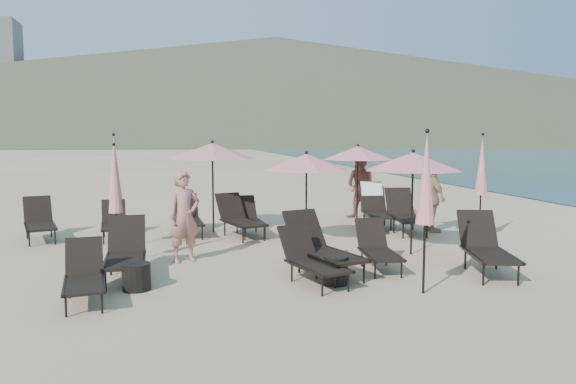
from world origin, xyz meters
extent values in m
plane|color=#D6BA8C|center=(0.00, 0.00, 0.00)|extent=(800.00, 800.00, 0.00)
cone|color=brown|center=(60.00, 300.00, 27.50)|extent=(690.00, 690.00, 55.00)
cone|color=brown|center=(190.00, 330.00, 16.00)|extent=(280.00, 280.00, 32.00)
cube|color=beige|center=(-45.00, 310.00, 19.00)|extent=(18.00, 16.00, 38.00)
cube|color=black|center=(-3.95, 0.43, 0.36)|extent=(0.64, 1.23, 0.05)
cube|color=black|center=(-3.96, 1.26, 0.66)|extent=(0.64, 0.47, 0.63)
cylinder|color=black|center=(-4.22, -0.08, 0.17)|extent=(0.04, 0.04, 0.35)
cylinder|color=black|center=(-4.22, 0.97, 0.17)|extent=(0.04, 0.04, 0.35)
cylinder|color=black|center=(-3.68, -0.08, 0.17)|extent=(0.04, 0.04, 0.35)
cylinder|color=black|center=(-3.69, 0.97, 0.17)|extent=(0.04, 0.04, 0.35)
cube|color=black|center=(-4.26, 0.48, 0.37)|extent=(0.05, 1.38, 0.04)
cube|color=black|center=(-3.65, 0.48, 0.37)|extent=(0.05, 1.38, 0.04)
cube|color=black|center=(-4.44, -0.75, 0.31)|extent=(0.66, 1.11, 0.04)
cube|color=black|center=(-4.52, -0.04, 0.57)|extent=(0.59, 0.46, 0.54)
cylinder|color=black|center=(-4.62, -1.21, 0.15)|extent=(0.03, 0.03, 0.30)
cylinder|color=black|center=(-4.72, -0.31, 0.15)|extent=(0.03, 0.03, 0.30)
cylinder|color=black|center=(-4.16, -1.16, 0.15)|extent=(0.03, 0.03, 0.30)
cylinder|color=black|center=(-4.26, -0.26, 0.15)|extent=(0.03, 0.03, 0.30)
cube|color=black|center=(-4.71, -0.73, 0.32)|extent=(0.16, 1.18, 0.04)
cube|color=black|center=(-4.18, -0.67, 0.32)|extent=(0.16, 1.18, 0.04)
cube|color=black|center=(-0.57, -0.05, 0.38)|extent=(1.02, 1.45, 0.05)
cube|color=black|center=(-0.82, 0.79, 0.70)|extent=(0.79, 0.67, 0.67)
cylinder|color=black|center=(-0.69, -0.65, 0.19)|extent=(0.04, 0.04, 0.37)
cylinder|color=black|center=(-1.01, 0.43, 0.19)|extent=(0.04, 0.04, 0.37)
cylinder|color=black|center=(-0.15, -0.49, 0.19)|extent=(0.04, 0.04, 0.37)
cylinder|color=black|center=(-0.46, 0.59, 0.19)|extent=(0.04, 0.04, 0.37)
cube|color=black|center=(-0.90, -0.09, 0.39)|extent=(0.46, 1.42, 0.04)
cube|color=black|center=(-0.27, 0.10, 0.39)|extent=(0.46, 1.42, 0.04)
cube|color=black|center=(-0.91, -0.53, 0.32)|extent=(0.85, 1.22, 0.05)
cube|color=black|center=(-1.11, 0.18, 0.59)|extent=(0.66, 0.56, 0.57)
cylinder|color=black|center=(-1.01, -1.04, 0.16)|extent=(0.03, 0.03, 0.31)
cylinder|color=black|center=(-1.27, -0.13, 0.16)|extent=(0.03, 0.03, 0.31)
cylinder|color=black|center=(-0.55, -0.91, 0.16)|extent=(0.03, 0.03, 0.31)
cylinder|color=black|center=(-0.81, 0.00, 0.16)|extent=(0.03, 0.03, 0.31)
cube|color=black|center=(-1.19, -0.56, 0.33)|extent=(0.37, 1.20, 0.04)
cube|color=black|center=(-0.66, -0.42, 0.33)|extent=(0.37, 1.20, 0.04)
cube|color=black|center=(0.41, 0.13, 0.31)|extent=(0.66, 1.11, 0.04)
cube|color=black|center=(0.49, 0.84, 0.57)|extent=(0.59, 0.46, 0.54)
cylinder|color=black|center=(0.13, -0.28, 0.15)|extent=(0.03, 0.03, 0.30)
cylinder|color=black|center=(0.23, 0.62, 0.15)|extent=(0.03, 0.03, 0.30)
cylinder|color=black|center=(0.59, -0.33, 0.15)|extent=(0.03, 0.03, 0.30)
cylinder|color=black|center=(0.69, 0.57, 0.15)|extent=(0.03, 0.03, 0.30)
cube|color=black|center=(0.15, 0.21, 0.32)|extent=(0.17, 1.18, 0.04)
cube|color=black|center=(0.68, 0.15, 0.32)|extent=(0.17, 1.18, 0.04)
cube|color=black|center=(2.10, -0.59, 0.37)|extent=(0.98, 1.41, 0.05)
cube|color=black|center=(2.33, 0.23, 0.69)|extent=(0.77, 0.64, 0.66)
cylinder|color=black|center=(1.69, -1.03, 0.18)|extent=(0.04, 0.04, 0.36)
cylinder|color=black|center=(1.98, 0.02, 0.18)|extent=(0.04, 0.04, 0.36)
cylinder|color=black|center=(2.22, -1.18, 0.18)|extent=(0.04, 0.04, 0.36)
cylinder|color=black|center=(2.52, -0.13, 0.18)|extent=(0.04, 0.04, 0.36)
cube|color=black|center=(1.81, -0.46, 0.38)|extent=(0.43, 1.39, 0.04)
cube|color=black|center=(2.42, -0.63, 0.38)|extent=(0.43, 1.39, 0.04)
cube|color=black|center=(-6.01, 4.45, 0.35)|extent=(0.89, 1.31, 0.05)
cube|color=black|center=(-6.21, 5.22, 0.64)|extent=(0.71, 0.59, 0.61)
cylinder|color=black|center=(-6.14, 3.90, 0.17)|extent=(0.04, 0.04, 0.34)
cylinder|color=black|center=(-6.39, 4.89, 0.17)|extent=(0.04, 0.04, 0.34)
cylinder|color=black|center=(-5.64, 4.03, 0.17)|extent=(0.04, 0.04, 0.34)
cylinder|color=black|center=(-5.89, 5.02, 0.17)|extent=(0.04, 0.04, 0.34)
cube|color=black|center=(-6.31, 4.42, 0.36)|extent=(0.37, 1.31, 0.04)
cube|color=black|center=(-5.74, 4.57, 0.36)|extent=(0.37, 1.31, 0.04)
cube|color=black|center=(-4.41, 4.27, 0.31)|extent=(0.63, 1.11, 0.04)
cube|color=black|center=(-4.47, 4.98, 0.57)|extent=(0.58, 0.45, 0.55)
cylinder|color=black|center=(-4.60, 3.81, 0.15)|extent=(0.03, 0.03, 0.30)
cylinder|color=black|center=(-4.68, 4.72, 0.15)|extent=(0.03, 0.03, 0.30)
cylinder|color=black|center=(-4.14, 3.85, 0.15)|extent=(0.03, 0.03, 0.30)
cylinder|color=black|center=(-4.22, 4.76, 0.15)|extent=(0.03, 0.03, 0.30)
cube|color=black|center=(-4.68, 4.29, 0.32)|extent=(0.13, 1.20, 0.04)
cube|color=black|center=(-4.15, 4.34, 0.32)|extent=(0.13, 1.20, 0.04)
cube|color=black|center=(-2.72, 4.33, 0.34)|extent=(0.66, 1.20, 0.05)
cube|color=black|center=(-2.76, 5.12, 0.63)|extent=(0.63, 0.47, 0.60)
cylinder|color=black|center=(-2.95, 3.83, 0.17)|extent=(0.04, 0.04, 0.33)
cylinder|color=black|center=(-3.00, 4.84, 0.17)|extent=(0.04, 0.04, 0.33)
cylinder|color=black|center=(-2.45, 3.86, 0.17)|extent=(0.04, 0.04, 0.33)
cylinder|color=black|center=(-2.50, 4.86, 0.17)|extent=(0.04, 0.04, 0.33)
cube|color=black|center=(-3.02, 4.37, 0.35)|extent=(0.11, 1.32, 0.04)
cube|color=black|center=(-2.43, 4.40, 0.35)|extent=(0.11, 1.32, 0.04)
cube|color=black|center=(-1.28, 4.13, 0.32)|extent=(0.63, 1.13, 0.05)
cube|color=black|center=(-1.32, 4.87, 0.59)|extent=(0.59, 0.45, 0.57)
cylinder|color=black|center=(-1.49, 3.66, 0.16)|extent=(0.03, 0.03, 0.31)
cylinder|color=black|center=(-1.54, 4.60, 0.16)|extent=(0.03, 0.03, 0.31)
cylinder|color=black|center=(-1.01, 3.68, 0.16)|extent=(0.03, 0.03, 0.31)
cylinder|color=black|center=(-1.07, 4.63, 0.16)|extent=(0.03, 0.03, 0.31)
cube|color=black|center=(-1.55, 4.16, 0.33)|extent=(0.11, 1.24, 0.04)
cube|color=black|center=(-1.00, 4.19, 0.33)|extent=(0.11, 1.24, 0.04)
cube|color=black|center=(2.49, 3.49, 0.38)|extent=(0.87, 1.39, 0.05)
cube|color=black|center=(2.62, 4.35, 0.70)|extent=(0.74, 0.59, 0.67)
cylinder|color=black|center=(2.12, 2.99, 0.18)|extent=(0.04, 0.04, 0.37)
cylinder|color=black|center=(2.29, 4.10, 0.18)|extent=(0.04, 0.04, 0.37)
cylinder|color=black|center=(2.68, 2.91, 0.18)|extent=(0.04, 0.04, 0.37)
cylinder|color=black|center=(2.85, 4.01, 0.18)|extent=(0.04, 0.04, 0.37)
cube|color=black|center=(2.17, 3.59, 0.39)|extent=(0.27, 1.46, 0.04)
cube|color=black|center=(2.82, 3.49, 0.39)|extent=(0.27, 1.46, 0.04)
cube|color=black|center=(2.04, 4.31, 0.37)|extent=(0.89, 1.38, 0.05)
cube|color=black|center=(2.20, 5.15, 0.69)|extent=(0.74, 0.60, 0.66)
cylinder|color=black|center=(1.67, 3.84, 0.18)|extent=(0.04, 0.04, 0.36)
cylinder|color=black|center=(1.88, 4.92, 0.18)|extent=(0.04, 0.04, 0.36)
cylinder|color=black|center=(2.21, 3.74, 0.18)|extent=(0.04, 0.04, 0.36)
cylinder|color=black|center=(2.42, 4.81, 0.18)|extent=(0.04, 0.04, 0.36)
cube|color=black|center=(1.74, 4.42, 0.38)|extent=(0.31, 1.42, 0.04)
cube|color=black|center=(2.37, 4.30, 0.38)|extent=(0.31, 1.42, 0.04)
cube|color=white|center=(2.23, 5.30, 0.94)|extent=(0.62, 0.40, 0.40)
cube|color=black|center=(-1.47, 3.85, 0.36)|extent=(0.95, 1.35, 0.05)
cube|color=black|center=(-1.70, 4.64, 0.66)|extent=(0.74, 0.62, 0.63)
cylinder|color=black|center=(-1.59, 3.29, 0.17)|extent=(0.04, 0.04, 0.35)
cylinder|color=black|center=(-1.88, 4.30, 0.17)|extent=(0.04, 0.04, 0.35)
cylinder|color=black|center=(-1.08, 3.44, 0.17)|extent=(0.04, 0.04, 0.35)
cylinder|color=black|center=(-1.37, 4.45, 0.17)|extent=(0.04, 0.04, 0.35)
cube|color=black|center=(-1.78, 3.82, 0.37)|extent=(0.42, 1.34, 0.04)
cube|color=black|center=(-1.19, 3.99, 0.37)|extent=(0.42, 1.34, 0.04)
cylinder|color=black|center=(-0.29, 2.70, 0.96)|extent=(0.04, 0.04, 1.92)
cone|color=#DC7C7D|center=(-0.29, 2.70, 1.83)|extent=(1.92, 1.92, 0.35)
sphere|color=black|center=(-0.29, 2.70, 2.03)|extent=(0.07, 0.07, 0.07)
cylinder|color=black|center=(1.56, 1.38, 0.99)|extent=(0.04, 0.04, 1.98)
cone|color=#DC7C7D|center=(1.56, 1.38, 1.88)|extent=(1.98, 1.98, 0.36)
sphere|color=black|center=(1.56, 1.38, 2.09)|extent=(0.08, 0.08, 0.08)
cylinder|color=black|center=(-2.09, 4.87, 1.06)|extent=(0.04, 0.04, 2.11)
cone|color=#DC7C7D|center=(-2.09, 4.87, 2.01)|extent=(2.11, 2.11, 0.38)
sphere|color=black|center=(-2.09, 4.87, 2.23)|extent=(0.08, 0.08, 0.08)
cylinder|color=black|center=(1.96, 5.68, 1.00)|extent=(0.04, 0.04, 2.00)
cone|color=#DC7C7D|center=(1.96, 5.68, 1.90)|extent=(2.00, 2.00, 0.36)
sphere|color=black|center=(1.96, 5.68, 2.11)|extent=(0.08, 0.08, 0.08)
cylinder|color=black|center=(0.54, -1.23, 0.54)|extent=(0.04, 0.04, 1.08)
cone|color=#DC7C7D|center=(0.54, -1.23, 1.76)|extent=(0.29, 0.29, 1.37)
sphere|color=black|center=(0.54, -1.23, 2.48)|extent=(0.07, 0.07, 0.07)
cylinder|color=black|center=(3.75, 2.43, 0.53)|extent=(0.04, 0.04, 1.05)
cone|color=#DC7C7D|center=(3.75, 2.43, 1.72)|extent=(0.29, 0.29, 1.34)
sphere|color=black|center=(3.75, 2.43, 2.42)|extent=(0.07, 0.07, 0.07)
cylinder|color=black|center=(-4.29, 3.33, 0.52)|extent=(0.04, 0.04, 1.05)
cone|color=#DC7C7D|center=(-4.29, 3.33, 1.72)|extent=(0.29, 0.29, 1.33)
sphere|color=black|center=(-4.29, 3.33, 2.41)|extent=(0.07, 0.07, 0.07)
cylinder|color=black|center=(-4.18, 1.83, 0.49)|extent=(0.04, 0.04, 0.97)
cone|color=#DC7C7D|center=(-4.18, 1.83, 1.59)|extent=(0.27, 0.27, 1.24)
sphere|color=black|center=(-4.18, 1.83, 2.24)|extent=(0.06, 0.06, 0.06)
cylinder|color=black|center=(-3.75, -0.07, 0.21)|extent=(0.44, 0.44, 0.42)
cylinder|color=black|center=(-0.61, -0.44, 0.23)|extent=(0.39, 0.39, 0.46)
imported|color=#B77463|center=(-2.93, 1.74, 0.87)|extent=(0.74, 0.62, 1.74)
imported|color=#AC6958|center=(2.20, 6.03, 0.94)|extent=(1.13, 1.15, 1.87)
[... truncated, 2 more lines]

